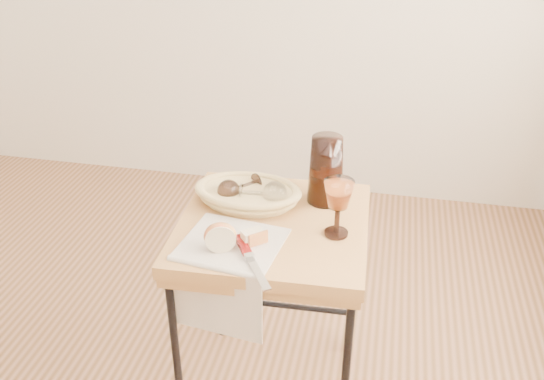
% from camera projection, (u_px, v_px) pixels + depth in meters
% --- Properties ---
extents(side_table, '(0.58, 0.58, 0.72)m').
position_uv_depth(side_table, '(273.00, 313.00, 1.93)').
color(side_table, olive).
rests_on(side_table, floor).
extents(tea_towel, '(0.30, 0.28, 0.01)m').
position_uv_depth(tea_towel, '(232.00, 244.00, 1.65)').
color(tea_towel, white).
rests_on(tea_towel, side_table).
extents(bread_basket, '(0.31, 0.21, 0.06)m').
position_uv_depth(bread_basket, '(248.00, 195.00, 1.84)').
color(bread_basket, '#A37839').
rests_on(bread_basket, side_table).
extents(goblet_lying_a, '(0.13, 0.14, 0.07)m').
position_uv_depth(goblet_lying_a, '(241.00, 187.00, 1.85)').
color(goblet_lying_a, brown).
rests_on(goblet_lying_a, bread_basket).
extents(goblet_lying_b, '(0.14, 0.09, 0.08)m').
position_uv_depth(goblet_lying_b, '(260.00, 193.00, 1.81)').
color(goblet_lying_b, white).
rests_on(goblet_lying_b, bread_basket).
extents(pitcher, '(0.20, 0.26, 0.26)m').
position_uv_depth(pitcher, '(326.00, 170.00, 1.82)').
color(pitcher, black).
rests_on(pitcher, side_table).
extents(wine_goblet, '(0.11, 0.11, 0.18)m').
position_uv_depth(wine_goblet, '(338.00, 208.00, 1.66)').
color(wine_goblet, white).
rests_on(wine_goblet, side_table).
extents(apple_half, '(0.10, 0.07, 0.08)m').
position_uv_depth(apple_half, '(220.00, 236.00, 1.61)').
color(apple_half, red).
rests_on(apple_half, tea_towel).
extents(apple_wedge, '(0.06, 0.06, 0.04)m').
position_uv_depth(apple_wedge, '(252.00, 237.00, 1.64)').
color(apple_wedge, beige).
rests_on(apple_wedge, tea_towel).
extents(table_knife, '(0.15, 0.22, 0.02)m').
position_uv_depth(table_knife, '(251.00, 258.00, 1.57)').
color(table_knife, silver).
rests_on(table_knife, tea_towel).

